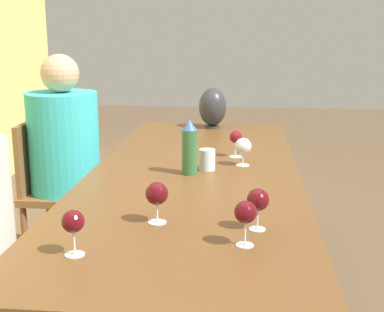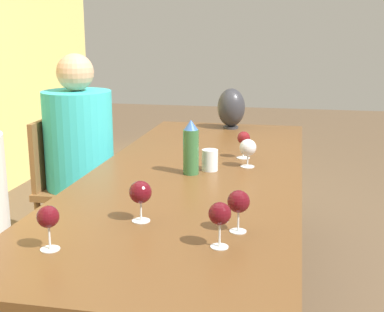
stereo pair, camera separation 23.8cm
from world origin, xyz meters
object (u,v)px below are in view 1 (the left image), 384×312
Objects in this scene: vase at (213,107)px; wine_glass_0 at (243,147)px; water_bottle at (190,148)px; person_far at (68,158)px; chair_far at (56,187)px; wine_glass_5 at (236,138)px; water_tumbler at (207,160)px; wine_glass_2 at (157,194)px; wine_glass_1 at (73,223)px; wine_glass_4 at (258,200)px; wine_glass_3 at (245,213)px.

vase reaches higher than wine_glass_0.
person_far reaches higher than water_bottle.
water_bottle is 0.29× the size of chair_far.
water_tumbler is at bearing 154.72° from wine_glass_5.
water_bottle is at bearing -124.16° from person_far.
wine_glass_2 is at bearing 177.27° from vase.
water_tumbler is at bearing -17.96° from wine_glass_1.
person_far is (0.44, 0.83, -0.12)m from water_tumbler.
water_tumbler is 0.70× the size of wine_glass_4.
wine_glass_1 is 0.99× the size of wine_glass_4.
person_far reaches higher than vase.
chair_far is at bearing 43.72° from wine_glass_4.
wine_glass_0 is 0.98× the size of wine_glass_5.
wine_glass_5 is (1.17, 0.05, -0.01)m from wine_glass_3.
wine_glass_3 reaches higher than wine_glass_1.
wine_glass_2 is (-1.81, 0.09, -0.04)m from vase.
wine_glass_1 reaches higher than water_tumbler.
wine_glass_1 is at bearing 162.04° from water_tumbler.
water_bottle is 0.41m from wine_glass_5.
water_bottle is 1.74× the size of wine_glass_3.
water_bottle reaches higher than wine_glass_3.
wine_glass_1 is 0.52m from wine_glass_3.
wine_glass_2 is 0.35m from wine_glass_3.
wine_glass_5 reaches higher than water_tumbler.
water_tumbler is 0.31m from wine_glass_5.
person_far is (0.16, 0.96, -0.17)m from wine_glass_5.
person_far reaches higher than water_tumbler.
wine_glass_2 is at bearing 60.51° from wine_glass_3.
chair_far is at bearing 39.48° from wine_glass_3.
vase is at bearing 8.03° from wine_glass_4.
chair_far is (1.16, 0.79, -0.35)m from wine_glass_2.
water_bottle is 0.13m from water_tumbler.
water_tumbler is at bearing 16.38° from wine_glass_4.
wine_glass_2 is 0.17× the size of chair_far.
person_far is at bearing 19.22° from wine_glass_1.
wine_glass_4 is at bearing -95.25° from wine_glass_2.
wine_glass_0 is 0.94× the size of wine_glass_2.
water_tumbler is at bearing 120.79° from wine_glass_0.
vase is 1.01m from wine_glass_0.
chair_far is (0.51, 0.84, -0.37)m from water_bottle.
chair_far is at bearing 126.74° from vase.
wine_glass_0 is at bearing -53.80° from water_bottle.
wine_glass_4 reaches higher than water_tumbler.
wine_glass_1 is at bearing -157.97° from chair_far.
wine_glass_1 is at bearing 103.34° from wine_glass_3.
water_bottle reaches higher than chair_far.
wine_glass_3 is 1.76m from chair_far.
wine_glass_2 is (-0.72, 0.13, 0.05)m from water_tumbler.
vase reaches higher than chair_far.
wine_glass_2 reaches higher than wine_glass_1.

